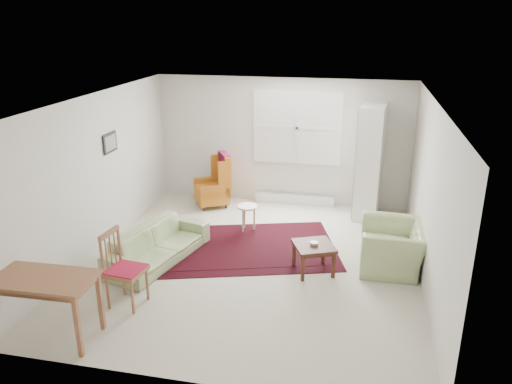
% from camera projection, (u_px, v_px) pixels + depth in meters
% --- Properties ---
extents(room, '(5.04, 5.54, 2.51)m').
position_uv_depth(room, '(256.00, 181.00, 7.50)').
color(room, beige).
rests_on(room, ground).
extents(rug, '(3.38, 2.67, 0.03)m').
position_uv_depth(rug, '(244.00, 247.00, 8.20)').
color(rug, black).
rests_on(rug, ground).
extents(sofa, '(1.16, 1.98, 0.75)m').
position_uv_depth(sofa, '(158.00, 238.00, 7.67)').
color(sofa, '#98AA71').
rests_on(sofa, ground).
extents(armchair, '(0.93, 1.07, 0.83)m').
position_uv_depth(armchair, '(393.00, 242.00, 7.43)').
color(armchair, '#98AA71').
rests_on(armchair, ground).
extents(wingback_chair, '(0.88, 0.86, 1.07)m').
position_uv_depth(wingback_chair, '(211.00, 180.00, 9.83)').
color(wingback_chair, '#B3651B').
rests_on(wingback_chair, ground).
extents(coffee_table, '(0.72, 0.72, 0.45)m').
position_uv_depth(coffee_table, '(313.00, 258.00, 7.37)').
color(coffee_table, '#462115').
rests_on(coffee_table, ground).
extents(stool, '(0.39, 0.39, 0.47)m').
position_uv_depth(stool, '(247.00, 218.00, 8.79)').
color(stool, white).
rests_on(stool, ground).
extents(cabinet, '(0.54, 0.89, 2.11)m').
position_uv_depth(cabinet, '(370.00, 162.00, 9.20)').
color(cabinet, white).
rests_on(cabinet, ground).
extents(desk, '(1.28, 0.67, 0.80)m').
position_uv_depth(desk, '(44.00, 307.00, 5.82)').
color(desk, brown).
rests_on(desk, ground).
extents(desk_chair, '(0.50, 0.50, 1.03)m').
position_uv_depth(desk_chair, '(126.00, 269.00, 6.45)').
color(desk_chair, brown).
rests_on(desk_chair, ground).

